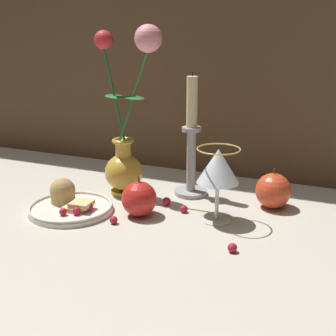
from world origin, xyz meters
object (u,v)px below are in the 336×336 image
(vase, at_px, (126,139))
(plate_with_pastries, at_px, (69,203))
(wine_glass, at_px, (218,168))
(apple_beside_vase, at_px, (273,191))
(apple_near_glass, at_px, (138,199))
(candlestick, at_px, (191,148))

(vase, height_order, plate_with_pastries, vase)
(vase, relative_size, wine_glass, 2.52)
(apple_beside_vase, bearing_deg, wine_glass, -127.86)
(apple_near_glass, bearing_deg, apple_beside_vase, 31.67)
(vase, bearing_deg, apple_beside_vase, 8.80)
(apple_beside_vase, bearing_deg, candlestick, 177.83)
(vase, height_order, candlestick, vase)
(plate_with_pastries, relative_size, wine_glass, 1.17)
(vase, xyz_separation_m, candlestick, (0.14, 0.06, -0.02))
(candlestick, xyz_separation_m, apple_beside_vase, (0.20, -0.01, -0.08))
(candlestick, bearing_deg, wine_glass, -50.62)
(vase, bearing_deg, wine_glass, -15.45)
(wine_glass, xyz_separation_m, apple_beside_vase, (0.09, 0.12, -0.08))
(vase, xyz_separation_m, plate_with_pastries, (-0.07, -0.14, -0.12))
(vase, bearing_deg, plate_with_pastries, -117.14)
(vase, height_order, apple_near_glass, vase)
(plate_with_pastries, height_order, candlestick, candlestick)
(plate_with_pastries, relative_size, apple_near_glass, 2.09)
(plate_with_pastries, xyz_separation_m, apple_beside_vase, (0.41, 0.19, 0.02))
(candlestick, xyz_separation_m, apple_near_glass, (-0.06, -0.16, -0.08))
(vase, bearing_deg, candlestick, 23.13)
(wine_glass, bearing_deg, apple_near_glass, -166.89)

